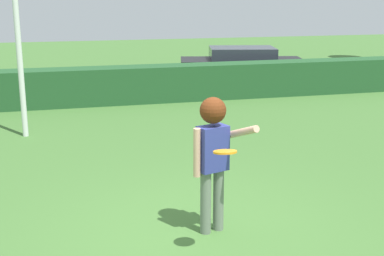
{
  "coord_description": "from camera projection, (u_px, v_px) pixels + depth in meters",
  "views": [
    {
      "loc": [
        -1.7,
        -6.1,
        3.02
      ],
      "look_at": [
        0.21,
        1.0,
        1.15
      ],
      "focal_mm": 49.44,
      "sensor_mm": 36.0,
      "label": 1
    }
  ],
  "objects": [
    {
      "name": "ground_plane",
      "position": [
        196.0,
        233.0,
        6.88
      ],
      "size": [
        60.0,
        60.0,
        0.0
      ],
      "primitive_type": "plane",
      "color": "#426E31"
    },
    {
      "name": "person",
      "position": [
        213.0,
        148.0,
        6.65
      ],
      "size": [
        0.71,
        0.67,
        1.79
      ],
      "color": "slate",
      "rests_on": "ground"
    },
    {
      "name": "frisbee",
      "position": [
        225.0,
        152.0,
        5.85
      ],
      "size": [
        0.27,
        0.27,
        0.06
      ],
      "color": "orange"
    },
    {
      "name": "hedge_row",
      "position": [
        114.0,
        85.0,
        14.95
      ],
      "size": [
        27.41,
        0.9,
        1.02
      ],
      "primitive_type": "cube",
      "color": "#225028",
      "rests_on": "ground"
    },
    {
      "name": "parked_car_black",
      "position": [
        242.0,
        64.0,
        18.22
      ],
      "size": [
        4.48,
        2.62,
        1.25
      ],
      "color": "black",
      "rests_on": "ground"
    }
  ]
}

